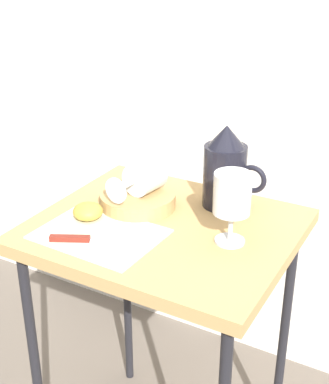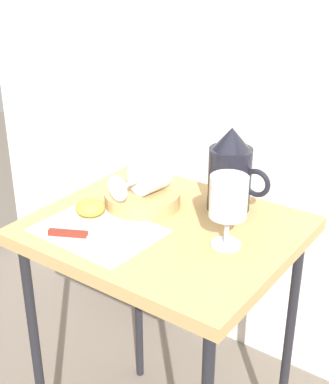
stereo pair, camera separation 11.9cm
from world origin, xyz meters
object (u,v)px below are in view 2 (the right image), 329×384
(table, at_px, (164,253))
(wine_glass_tipped_near, at_px, (148,176))
(apple_half_left, at_px, (90,208))
(wine_glass_upright, at_px, (228,201))
(pitcher, at_px, (230,177))
(knife, at_px, (82,235))
(basket_tray, at_px, (142,199))

(table, relative_size, wine_glass_tipped_near, 4.85)
(table, relative_size, apple_half_left, 10.64)
(wine_glass_tipped_near, bearing_deg, apple_half_left, -119.75)
(table, bearing_deg, wine_glass_upright, -0.12)
(table, bearing_deg, pitcher, 63.78)
(wine_glass_upright, height_order, wine_glass_tipped_near, wine_glass_upright)
(pitcher, distance_m, knife, 0.36)
(basket_tray, bearing_deg, knife, -92.20)
(apple_half_left, xyz_separation_m, knife, (0.05, -0.09, -0.01))
(table, height_order, apple_half_left, apple_half_left)
(wine_glass_upright, bearing_deg, pitcher, 117.63)
(wine_glass_tipped_near, bearing_deg, basket_tray, -135.77)
(wine_glass_upright, height_order, knife, wine_glass_upright)
(wine_glass_tipped_near, distance_m, knife, 0.22)
(basket_tray, height_order, pitcher, pitcher)
(basket_tray, relative_size, apple_half_left, 2.65)
(pitcher, distance_m, wine_glass_upright, 0.18)
(pitcher, distance_m, apple_half_left, 0.33)
(table, distance_m, basket_tray, 0.14)
(pitcher, xyz_separation_m, wine_glass_upright, (0.08, -0.15, 0.02))
(wine_glass_upright, xyz_separation_m, apple_half_left, (-0.32, -0.07, -0.08))
(apple_half_left, height_order, knife, apple_half_left)
(basket_tray, distance_m, apple_half_left, 0.13)
(table, xyz_separation_m, apple_half_left, (-0.16, -0.07, 0.10))
(wine_glass_tipped_near, height_order, knife, wine_glass_tipped_near)
(pitcher, height_order, wine_glass_tipped_near, pitcher)
(apple_half_left, bearing_deg, basket_tray, 62.05)
(pitcher, bearing_deg, wine_glass_upright, -62.37)
(table, distance_m, knife, 0.20)
(knife, bearing_deg, wine_glass_upright, 30.00)
(table, bearing_deg, knife, -125.00)
(pitcher, relative_size, apple_half_left, 2.93)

